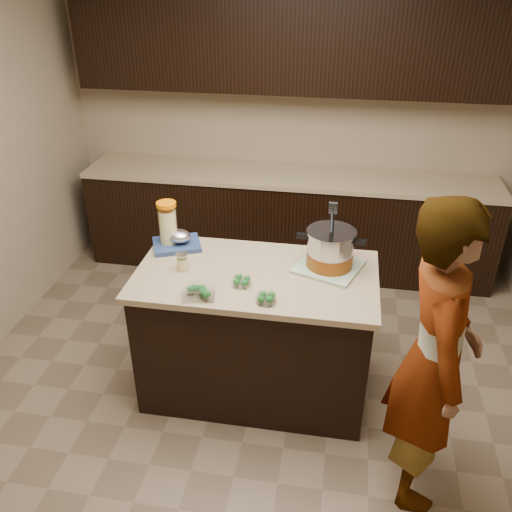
{
  "coord_description": "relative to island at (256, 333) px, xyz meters",
  "views": [
    {
      "loc": [
        0.47,
        -2.75,
        2.6
      ],
      "look_at": [
        0.0,
        0.0,
        1.02
      ],
      "focal_mm": 38.0,
      "sensor_mm": 36.0,
      "label": 1
    }
  ],
  "objects": [
    {
      "name": "broccoli_tub_left",
      "position": [
        -0.06,
        -0.15,
        0.47
      ],
      "size": [
        0.14,
        0.14,
        0.05
      ],
      "rotation": [
        0.0,
        0.0,
        0.37
      ],
      "color": "silver",
      "rests_on": "island"
    },
    {
      "name": "stock_pot",
      "position": [
        0.43,
        0.14,
        0.57
      ],
      "size": [
        0.42,
        0.32,
        0.42
      ],
      "rotation": [
        0.0,
        0.0,
        -0.07
      ],
      "color": "#B7B7BC",
      "rests_on": "dish_towel"
    },
    {
      "name": "back_cabinets",
      "position": [
        0.0,
        1.74,
        0.49
      ],
      "size": [
        3.6,
        0.63,
        2.33
      ],
      "color": "black",
      "rests_on": "ground"
    },
    {
      "name": "island",
      "position": [
        0.0,
        0.0,
        0.0
      ],
      "size": [
        1.46,
        0.81,
        0.9
      ],
      "color": "black",
      "rests_on": "ground"
    },
    {
      "name": "broccoli_tub_rect",
      "position": [
        -0.27,
        -0.31,
        0.48
      ],
      "size": [
        0.2,
        0.16,
        0.06
      ],
      "rotation": [
        0.0,
        0.0,
        0.18
      ],
      "color": "silver",
      "rests_on": "island"
    },
    {
      "name": "lemonade_pitcher",
      "position": [
        -0.62,
        0.25,
        0.59
      ],
      "size": [
        0.17,
        0.17,
        0.31
      ],
      "rotation": [
        0.0,
        0.0,
        -0.43
      ],
      "color": "#E1D389",
      "rests_on": "island"
    },
    {
      "name": "broccoli_tub_right",
      "position": [
        0.11,
        -0.3,
        0.47
      ],
      "size": [
        0.15,
        0.15,
        0.05
      ],
      "rotation": [
        0.0,
        0.0,
        0.4
      ],
      "color": "silver",
      "rests_on": "island"
    },
    {
      "name": "ground_plane",
      "position": [
        0.0,
        0.0,
        -0.45
      ],
      "size": [
        4.0,
        4.0,
        0.0
      ],
      "primitive_type": "plane",
      "color": "brown",
      "rests_on": "ground"
    },
    {
      "name": "person",
      "position": [
        0.98,
        -0.59,
        0.41
      ],
      "size": [
        0.42,
        0.63,
        1.72
      ],
      "primitive_type": "imported",
      "rotation": [
        0.0,
        0.0,
        1.59
      ],
      "color": "gray",
      "rests_on": "ground"
    },
    {
      "name": "mason_jar",
      "position": [
        -0.45,
        -0.03,
        0.5
      ],
      "size": [
        0.09,
        0.09,
        0.12
      ],
      "rotation": [
        0.0,
        0.0,
        -0.21
      ],
      "color": "#E1D389",
      "rests_on": "island"
    },
    {
      "name": "dish_towel",
      "position": [
        0.43,
        0.14,
        0.46
      ],
      "size": [
        0.46,
        0.46,
        0.02
      ],
      "primitive_type": "cube",
      "rotation": [
        0.0,
        0.0,
        -0.35
      ],
      "color": "#5E8A5C",
      "rests_on": "island"
    },
    {
      "name": "room_shell",
      "position": [
        0.0,
        0.0,
        1.26
      ],
      "size": [
        4.04,
        4.04,
        2.72
      ],
      "color": "tan",
      "rests_on": "ground"
    },
    {
      "name": "blue_tray",
      "position": [
        -0.56,
        0.24,
        0.49
      ],
      "size": [
        0.37,
        0.34,
        0.11
      ],
      "rotation": [
        0.0,
        0.0,
        0.4
      ],
      "color": "navy",
      "rests_on": "island"
    }
  ]
}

